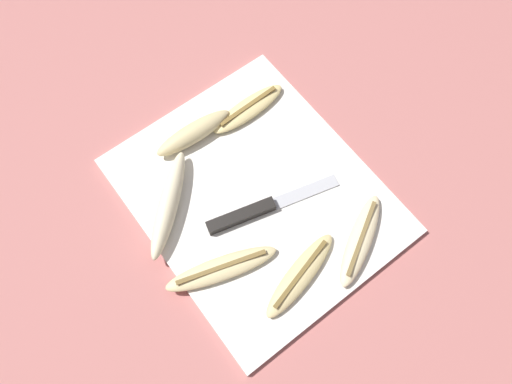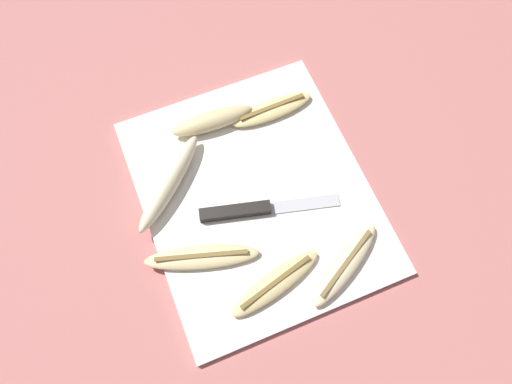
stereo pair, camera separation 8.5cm
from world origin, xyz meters
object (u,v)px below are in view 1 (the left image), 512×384
Objects in this scene: banana_cream_curved at (360,240)px; banana_spotted_left at (300,275)px; banana_ripe_center at (222,269)px; banana_golden_short at (248,109)px; knife at (251,212)px; banana_mellow_near at (194,133)px; banana_bright_far at (169,204)px.

banana_cream_curved is 0.12m from banana_spotted_left.
banana_ripe_center is 0.23m from banana_cream_curved.
knife is at bearing -35.43° from banana_golden_short.
banana_mellow_near is 0.11m from banana_golden_short.
banana_bright_far is 0.96× the size of banana_spotted_left.
banana_spotted_left is at bearing 48.09° from banana_ripe_center.
banana_cream_curved is (0.10, 0.21, 0.00)m from banana_ripe_center.
banana_cream_curved is (0.33, 0.10, -0.01)m from banana_mellow_near.
banana_golden_short is 0.32m from banana_spotted_left.
knife is at bearing 48.41° from banana_bright_far.
knife is 1.36× the size of banana_spotted_left.
banana_bright_far is 0.25m from banana_spotted_left.
banana_spotted_left is (0.31, -0.01, -0.01)m from banana_mellow_near.
knife is 0.18m from banana_mellow_near.
knife is at bearing -142.81° from banana_cream_curved.
banana_mellow_near is 0.34m from banana_cream_curved.
banana_cream_curved is at bearing 51.77° from knife.
knife is 0.20m from banana_golden_short.
banana_golden_short is at bearing 82.21° from banana_mellow_near.
banana_ripe_center is 1.15× the size of banana_bright_far.
banana_mellow_near is 0.92× the size of banana_cream_curved.
banana_golden_short is at bearing 159.15° from knife.
banana_bright_far is (0.07, -0.22, 0.01)m from banana_golden_short.
banana_mellow_near is at bearing -167.70° from knife.
banana_bright_far is at bearing -117.01° from knife.
banana_ripe_center is 1.15× the size of banana_cream_curved.
banana_bright_far is at bearing -155.87° from banana_spotted_left.
banana_ripe_center is (0.23, -0.10, -0.01)m from banana_mellow_near.
banana_ripe_center is at bearing -115.38° from banana_cream_curved.
knife is 0.13m from banana_spotted_left.
banana_mellow_near is 0.14m from banana_bright_far.
banana_golden_short is 0.23m from banana_bright_far.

